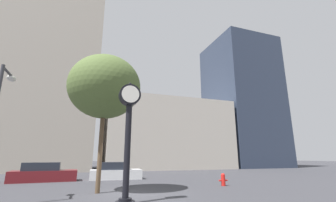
{
  "coord_description": "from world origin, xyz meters",
  "views": [
    {
      "loc": [
        -2.14,
        -11.84,
        1.79
      ],
      "look_at": [
        5.87,
        10.8,
        7.79
      ],
      "focal_mm": 24.0,
      "sensor_mm": 36.0,
      "label": 1
    }
  ],
  "objects_px": {
    "car_maroon": "(44,173)",
    "car_white": "(115,172)",
    "fire_hydrant_near": "(223,179)",
    "bare_tree": "(105,87)",
    "street_clock": "(128,127)"
  },
  "relations": [
    {
      "from": "street_clock",
      "to": "bare_tree",
      "type": "distance_m",
      "value": 4.25
    },
    {
      "from": "car_white",
      "to": "street_clock",
      "type": "bearing_deg",
      "value": -92.22
    },
    {
      "from": "street_clock",
      "to": "car_maroon",
      "type": "relative_size",
      "value": 1.07
    },
    {
      "from": "car_maroon",
      "to": "fire_hydrant_near",
      "type": "distance_m",
      "value": 13.2
    },
    {
      "from": "car_maroon",
      "to": "bare_tree",
      "type": "distance_m",
      "value": 9.49
    },
    {
      "from": "car_maroon",
      "to": "car_white",
      "type": "bearing_deg",
      "value": -1.34
    },
    {
      "from": "street_clock",
      "to": "bare_tree",
      "type": "bearing_deg",
      "value": 105.63
    },
    {
      "from": "car_white",
      "to": "fire_hydrant_near",
      "type": "height_order",
      "value": "car_white"
    },
    {
      "from": "bare_tree",
      "to": "car_maroon",
      "type": "bearing_deg",
      "value": 116.84
    },
    {
      "from": "fire_hydrant_near",
      "to": "bare_tree",
      "type": "xyz_separation_m",
      "value": [
        -7.74,
        -0.43,
        5.28
      ]
    },
    {
      "from": "car_white",
      "to": "fire_hydrant_near",
      "type": "xyz_separation_m",
      "value": [
        6.03,
        -6.88,
        -0.18
      ]
    },
    {
      "from": "street_clock",
      "to": "fire_hydrant_near",
      "type": "xyz_separation_m",
      "value": [
        6.84,
        3.65,
        -2.65
      ]
    },
    {
      "from": "street_clock",
      "to": "car_white",
      "type": "xyz_separation_m",
      "value": [
        0.81,
        10.53,
        -2.47
      ]
    },
    {
      "from": "car_maroon",
      "to": "fire_hydrant_near",
      "type": "bearing_deg",
      "value": -33.61
    },
    {
      "from": "street_clock",
      "to": "car_maroon",
      "type": "distance_m",
      "value": 11.58
    }
  ]
}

